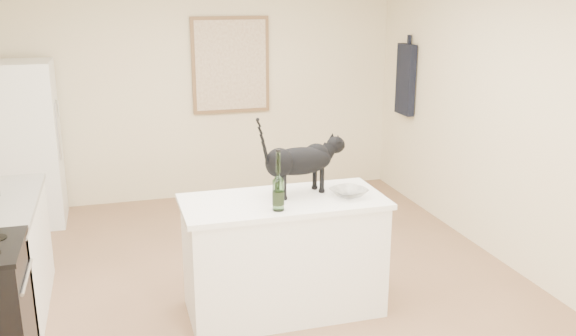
{
  "coord_description": "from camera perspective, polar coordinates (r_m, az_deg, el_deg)",
  "views": [
    {
      "loc": [
        -1.07,
        -4.34,
        2.37
      ],
      "look_at": [
        0.15,
        -0.15,
        1.12
      ],
      "focal_mm": 38.58,
      "sensor_mm": 36.0,
      "label": 1
    }
  ],
  "objects": [
    {
      "name": "black_cat",
      "position": [
        4.59,
        0.99,
        0.3
      ],
      "size": [
        0.69,
        0.36,
        0.46
      ],
      "primitive_type": null,
      "rotation": [
        0.0,
        0.0,
        0.25
      ],
      "color": "black",
      "rests_on": "island_top"
    },
    {
      "name": "wall_front",
      "position": [
        2.2,
        15.86,
        -13.87
      ],
      "size": [
        4.5,
        0.0,
        4.5
      ],
      "primitive_type": "plane",
      "rotation": [
        -1.57,
        0.0,
        0.0
      ],
      "color": "beige",
      "rests_on": "ground"
    },
    {
      "name": "hanging_garment",
      "position": [
        7.24,
        10.79,
        8.01
      ],
      "size": [
        0.08,
        0.34,
        0.8
      ],
      "primitive_type": "cube",
      "color": "black",
      "rests_on": "wall_right"
    },
    {
      "name": "island_top",
      "position": [
        4.56,
        -0.43,
        -3.12
      ],
      "size": [
        1.5,
        0.7,
        0.04
      ],
      "primitive_type": "cube",
      "color": "white",
      "rests_on": "island_base"
    },
    {
      "name": "left_cabinets",
      "position": [
        5.11,
        -25.04,
        -7.94
      ],
      "size": [
        0.6,
        1.4,
        0.86
      ],
      "primitive_type": "cube",
      "color": "white",
      "rests_on": "floor"
    },
    {
      "name": "wall_right",
      "position": [
        5.57,
        20.8,
        3.86
      ],
      "size": [
        0.0,
        5.5,
        5.5
      ],
      "primitive_type": "plane",
      "rotation": [
        1.57,
        0.0,
        -1.57
      ],
      "color": "beige",
      "rests_on": "ground"
    },
    {
      "name": "artwork_frame",
      "position": [
        7.24,
        -5.29,
        9.42
      ],
      "size": [
        0.9,
        0.03,
        1.1
      ],
      "primitive_type": "cube",
      "color": "brown",
      "rests_on": "wall_back"
    },
    {
      "name": "glass_bowl",
      "position": [
        4.61,
        5.63,
        -2.29
      ],
      "size": [
        0.33,
        0.33,
        0.06
      ],
      "primitive_type": "imported",
      "rotation": [
        0.0,
        0.0,
        0.34
      ],
      "color": "silver",
      "rests_on": "island_top"
    },
    {
      "name": "wall_back",
      "position": [
        7.25,
        -7.63,
        7.36
      ],
      "size": [
        4.5,
        0.0,
        4.5
      ],
      "primitive_type": "plane",
      "rotation": [
        1.57,
        0.0,
        0.0
      ],
      "color": "beige",
      "rests_on": "ground"
    },
    {
      "name": "floor",
      "position": [
        5.06,
        -2.15,
        -11.95
      ],
      "size": [
        5.5,
        5.5,
        0.0
      ],
      "primitive_type": "plane",
      "color": "#8E684B",
      "rests_on": "ground"
    },
    {
      "name": "wine_bottle",
      "position": [
        4.26,
        -0.91,
        -1.48
      ],
      "size": [
        0.1,
        0.1,
        0.38
      ],
      "primitive_type": "cylinder",
      "rotation": [
        0.0,
        0.0,
        -0.33
      ],
      "color": "#275421",
      "rests_on": "island_top"
    },
    {
      "name": "island_base",
      "position": [
        4.72,
        -0.42,
        -8.28
      ],
      "size": [
        1.44,
        0.67,
        0.86
      ],
      "primitive_type": "cube",
      "color": "white",
      "rests_on": "floor"
    },
    {
      "name": "fridge",
      "position": [
        6.92,
        -23.12,
        1.99
      ],
      "size": [
        0.68,
        0.68,
        1.7
      ],
      "primitive_type": "cube",
      "color": "white",
      "rests_on": "floor"
    },
    {
      "name": "fridge_paper",
      "position": [
        6.82,
        -20.57,
        5.23
      ],
      "size": [
        0.06,
        0.12,
        0.17
      ],
      "primitive_type": "cube",
      "rotation": [
        0.0,
        0.0,
        0.43
      ],
      "color": "white",
      "rests_on": "fridge"
    },
    {
      "name": "artwork_canvas",
      "position": [
        7.22,
        -5.27,
        9.4
      ],
      "size": [
        0.82,
        0.0,
        1.02
      ],
      "primitive_type": "cube",
      "color": "beige",
      "rests_on": "wall_back"
    }
  ]
}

